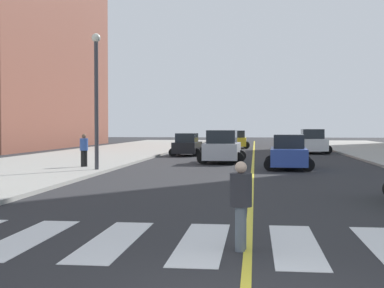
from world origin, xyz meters
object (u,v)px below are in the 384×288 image
Objects in this scene: car_white_third at (313,142)px; street_lamp at (96,89)px; car_yellow_nearest at (237,140)px; car_black_sixth at (187,145)px; car_blue_fourth at (289,153)px; car_silver_fifth at (222,148)px; pedestrian_crossing at (241,201)px; pedestrian_walking_west at (84,149)px.

street_lamp is at bearing 58.47° from car_white_third.
car_black_sixth is at bearing -103.10° from car_yellow_nearest.
car_white_third is at bearing 58.80° from street_lamp.
car_black_sixth is (-7.11, 12.84, -0.04)m from car_blue_fourth.
car_silver_fifth is at bearing -90.94° from car_yellow_nearest.
car_blue_fourth is 2.57× the size of pedestrian_crossing.
street_lamp is (-5.98, -31.42, 3.31)m from car_yellow_nearest.
car_white_third is at bearing 63.55° from car_silver_fifth.
car_yellow_nearest is 2.42× the size of pedestrian_walking_west.
car_black_sixth is 32.86m from pedestrian_crossing.
pedestrian_walking_west is at bearing 124.65° from street_lamp.
car_white_third is at bearing 28.73° from car_black_sixth.
pedestrian_walking_west is (-10.88, -1.45, 0.24)m from car_blue_fourth.
pedestrian_walking_west reaches higher than car_black_sixth.
pedestrian_walking_west reaches higher than pedestrian_crossing.
pedestrian_walking_west is (-13.98, -19.29, 0.14)m from car_white_third.
car_blue_fourth is 10.71m from street_lamp.
pedestrian_walking_west is at bearing 9.98° from car_blue_fourth.
car_white_third is 1.10× the size of car_blue_fourth.
car_white_third is 1.15× the size of car_black_sixth.
car_blue_fourth is at bearing -58.43° from car_black_sixth.
street_lamp reaches higher than pedestrian_walking_west.
street_lamp is at bearing 20.81° from car_blue_fourth.
car_blue_fourth reaches higher than car_black_sixth.
street_lamp reaches higher than car_silver_fifth.
car_yellow_nearest is 23.52m from car_silver_fifth.
car_black_sixth is 0.60× the size of street_lamp.
car_yellow_nearest is 1.00× the size of car_blue_fourth.
car_silver_fifth is 2.68× the size of pedestrian_walking_west.
pedestrian_crossing is at bearing -65.12° from street_lamp.
pedestrian_crossing is 0.95× the size of pedestrian_walking_west.
car_yellow_nearest is at bearing -157.15° from pedestrian_walking_west.
pedestrian_walking_west is 3.75m from street_lamp.
pedestrian_walking_west is (-7.03, -6.14, 0.15)m from car_silver_fifth.
car_silver_fifth reaches higher than car_yellow_nearest.
car_black_sixth is at bearing 25.80° from car_white_third.
car_white_third is 18.11m from car_blue_fourth.
car_yellow_nearest is 30.51m from pedestrian_walking_west.
street_lamp is (-5.81, -7.90, 3.22)m from car_silver_fifth.
pedestrian_crossing is 0.24× the size of street_lamp.
street_lamp reaches higher than car_blue_fourth.
car_yellow_nearest is at bearing -80.17° from car_blue_fourth.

